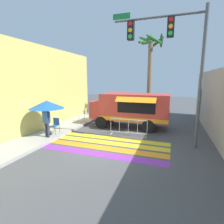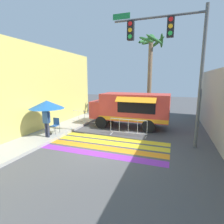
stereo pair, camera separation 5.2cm
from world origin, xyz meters
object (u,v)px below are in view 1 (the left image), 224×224
traffic_signal_pole (172,49)px  vendor_person (46,120)px  food_truck (129,107)px  barricade_front (128,127)px  folding_chair (55,124)px  barricade_side (84,118)px  palm_tree (150,62)px  patio_umbrella (47,105)px

traffic_signal_pole → vendor_person: traffic_signal_pole is taller
food_truck → barricade_front: (0.44, -1.97, -0.92)m
vendor_person → barricade_front: 4.74m
food_truck → barricade_front: 2.22m
folding_chair → barricade_side: (0.34, 3.05, -0.20)m
folding_chair → palm_tree: palm_tree is taller
food_truck → patio_umbrella: 5.49m
barricade_side → patio_umbrella: bearing=-98.1°
traffic_signal_pole → vendor_person: (-6.40, -1.44, -3.65)m
barricade_front → barricade_side: bearing=156.7°
food_truck → patio_umbrella: size_ratio=2.66×
patio_umbrella → barricade_side: 3.82m
patio_umbrella → barricade_front: bearing=22.8°
folding_chair → palm_tree: 9.04m
patio_umbrella → barricade_side: (0.50, 3.51, -1.44)m
folding_chair → barricade_front: 4.43m
traffic_signal_pole → patio_umbrella: bearing=-170.9°
barricade_side → vendor_person: bearing=-94.0°
food_truck → traffic_signal_pole: traffic_signal_pole is taller
traffic_signal_pole → patio_umbrella: (-6.63, -1.06, -2.84)m
food_truck → traffic_signal_pole: bearing=-45.5°
food_truck → folding_chair: food_truck is taller
vendor_person → barricade_front: vendor_person is taller
barricade_side → barricade_front: bearing=-23.3°
food_truck → barricade_side: bearing=-175.0°
food_truck → folding_chair: 5.09m
patio_umbrella → folding_chair: 1.33m
traffic_signal_pole → barricade_side: bearing=158.2°
patio_umbrella → palm_tree: palm_tree is taller
patio_umbrella → palm_tree: size_ratio=0.29×
food_truck → traffic_signal_pole: 5.12m
food_truck → vendor_person: food_truck is taller
food_truck → vendor_person: size_ratio=3.13×
traffic_signal_pole → barricade_front: traffic_signal_pole is taller
food_truck → barricade_front: food_truck is taller
traffic_signal_pole → palm_tree: 6.20m
barricade_front → barricade_side: size_ratio=1.12×
food_truck → vendor_person: (-3.69, -4.19, -0.29)m
vendor_person → food_truck: bearing=43.6°
traffic_signal_pole → palm_tree: (-1.77, 5.94, 0.01)m
barricade_side → folding_chair: bearing=-96.4°
food_truck → barricade_front: bearing=-77.4°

